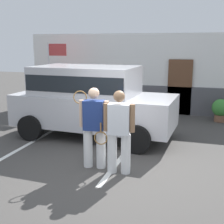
% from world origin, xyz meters
% --- Properties ---
extents(ground_plane, '(40.00, 40.00, 0.00)m').
position_xyz_m(ground_plane, '(0.00, 0.00, 0.00)').
color(ground_plane, '#423F3D').
extents(parking_stripe_0, '(0.12, 4.40, 0.01)m').
position_xyz_m(parking_stripe_0, '(-2.64, 1.50, 0.00)').
color(parking_stripe_0, silver).
rests_on(parking_stripe_0, ground_plane).
extents(parking_stripe_1, '(0.12, 4.40, 0.01)m').
position_xyz_m(parking_stripe_1, '(0.05, 1.50, 0.00)').
color(parking_stripe_1, silver).
rests_on(parking_stripe_1, ground_plane).
extents(house_frontage, '(10.67, 0.40, 3.07)m').
position_xyz_m(house_frontage, '(0.01, 6.28, 1.44)').
color(house_frontage, white).
rests_on(house_frontage, ground_plane).
extents(parked_suv, '(4.68, 2.33, 2.05)m').
position_xyz_m(parked_suv, '(-1.28, 2.41, 1.15)').
color(parked_suv, '#B7B7BC').
rests_on(parked_suv, ground_plane).
extents(tennis_player_man, '(0.79, 0.31, 1.77)m').
position_xyz_m(tennis_player_man, '(-0.37, 0.23, 0.93)').
color(tennis_player_man, white).
rests_on(tennis_player_man, ground_plane).
extents(tennis_player_woman, '(0.91, 0.32, 1.76)m').
position_xyz_m(tennis_player_woman, '(0.23, 0.09, 0.91)').
color(tennis_player_woman, white).
rests_on(tennis_player_woman, ground_plane).
extents(potted_plant_by_porch, '(0.60, 0.60, 0.80)m').
position_xyz_m(potted_plant_by_porch, '(2.42, 5.37, 0.44)').
color(potted_plant_by_porch, brown).
rests_on(potted_plant_by_porch, ground_plane).
extents(flag_pole, '(0.80, 0.05, 2.72)m').
position_xyz_m(flag_pole, '(-3.87, 5.14, 1.90)').
color(flag_pole, silver).
rests_on(flag_pole, ground_plane).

